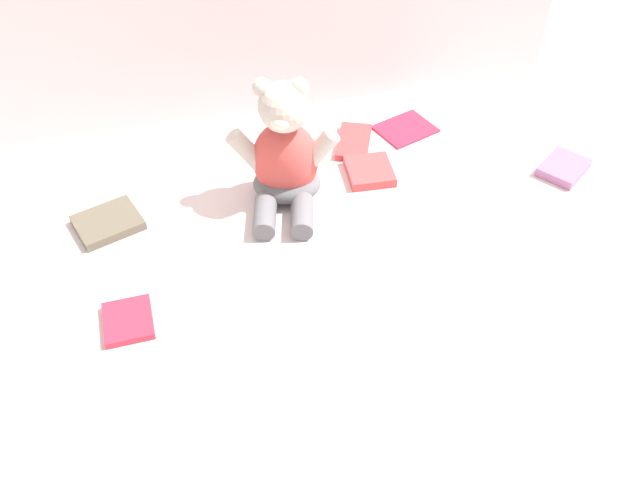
# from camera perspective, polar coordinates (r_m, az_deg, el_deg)

# --- Properties ---
(ground_plane) EXTENTS (3.20, 3.20, 0.00)m
(ground_plane) POSITION_cam_1_polar(r_m,az_deg,el_deg) (1.27, -1.18, -0.18)
(ground_plane) COLOR silver
(teddy_bear) EXTENTS (0.21, 0.21, 0.26)m
(teddy_bear) POSITION_cam_1_polar(r_m,az_deg,el_deg) (1.31, -3.04, 6.77)
(teddy_bear) COLOR #D84C47
(teddy_bear) RESTS_ON ground_plane
(book_case_0) EXTENTS (0.13, 0.12, 0.02)m
(book_case_0) POSITION_cam_1_polar(r_m,az_deg,el_deg) (1.51, 19.41, 5.63)
(book_case_0) COLOR #A66795
(book_case_0) RESTS_ON ground_plane
(book_case_1) EXTENTS (0.14, 0.13, 0.01)m
(book_case_1) POSITION_cam_1_polar(r_m,az_deg,el_deg) (1.55, 7.04, 9.13)
(book_case_1) COLOR #C3243E
(book_case_1) RESTS_ON ground_plane
(book_case_3) EXTENTS (0.10, 0.10, 0.02)m
(book_case_3) POSITION_cam_1_polar(r_m,az_deg,el_deg) (1.42, 4.10, 5.65)
(book_case_3) COLOR #C64242
(book_case_3) RESTS_ON ground_plane
(book_case_5) EXTENTS (0.08, 0.09, 0.01)m
(book_case_5) POSITION_cam_1_polar(r_m,az_deg,el_deg) (1.18, -15.51, -6.43)
(book_case_5) COLOR red
(book_case_5) RESTS_ON ground_plane
(book_case_6) EXTENTS (0.11, 0.14, 0.01)m
(book_case_6) POSITION_cam_1_polar(r_m,az_deg,el_deg) (1.50, 2.79, 8.06)
(book_case_6) COLOR #C43C3C
(book_case_6) RESTS_ON ground_plane
(book_case_7) EXTENTS (0.14, 0.13, 0.02)m
(book_case_7) POSITION_cam_1_polar(r_m,az_deg,el_deg) (1.36, -17.04, 1.38)
(book_case_7) COLOR brown
(book_case_7) RESTS_ON ground_plane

